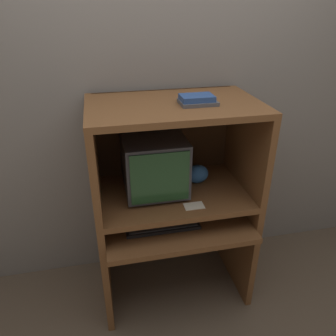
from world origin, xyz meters
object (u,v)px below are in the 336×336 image
snack_bag (197,174)px  mouse (206,219)px  keyboard (163,226)px  crt_monitor (153,162)px  book_stack (197,100)px

snack_bag → mouse: bearing=-89.3°
keyboard → mouse: 0.28m
keyboard → crt_monitor: bearing=93.3°
keyboard → snack_bag: bearing=39.5°
mouse → snack_bag: size_ratio=0.38×
snack_bag → book_stack: (-0.06, -0.13, 0.53)m
crt_monitor → keyboard: 0.40m
crt_monitor → book_stack: 0.48m
mouse → snack_bag: (-0.00, 0.21, 0.21)m
crt_monitor → snack_bag: 0.32m
mouse → book_stack: (-0.06, 0.09, 0.74)m
mouse → keyboard: bearing=-176.7°
mouse → book_stack: size_ratio=0.29×
crt_monitor → keyboard: size_ratio=0.98×
crt_monitor → snack_bag: bearing=3.9°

